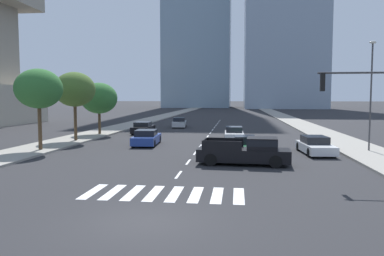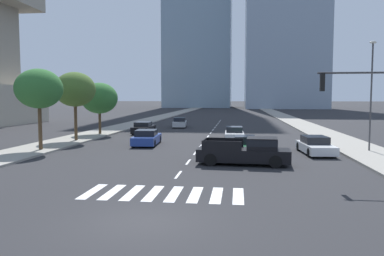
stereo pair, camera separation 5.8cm
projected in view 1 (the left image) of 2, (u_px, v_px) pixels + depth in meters
The scene contains 17 objects.
ground_plane at pixel (143, 222), 12.51m from camera, with size 800.00×800.00×0.00m, color #28282B.
sidewalk_east at pixel (326, 135), 40.72m from camera, with size 4.00×260.00×0.15m, color gray.
sidewalk_west at pixel (101, 132), 43.67m from camera, with size 4.00×260.00×0.15m, color gray.
crosswalk_near at pixel (164, 193), 16.15m from camera, with size 6.75×2.69×0.01m.
lane_divider_center at pixel (210, 133), 43.86m from camera, with size 0.14×50.00×0.01m.
pickup_truck at pixel (248, 151), 23.04m from camera, with size 5.67×2.32×1.67m.
sedan_blue_0 at pixel (147, 138), 32.55m from camera, with size 2.18×4.77×1.33m.
sedan_green_1 at pixel (245, 146), 27.61m from camera, with size 1.91×4.55×1.29m.
sedan_white_2 at pixel (315, 146), 27.53m from camera, with size 2.19×4.85×1.28m.
sedan_black_3 at pixel (143, 128), 43.02m from camera, with size 2.00×4.75×1.33m.
sedan_white_4 at pixel (234, 134), 36.15m from camera, with size 1.86×4.37×1.30m.
sedan_silver_5 at pixel (179, 123), 51.88m from camera, with size 2.18×4.76×1.35m.
traffic_signal_near at pixel (377, 99), 18.62m from camera, with size 4.91×0.28×5.54m.
street_lamp_east at pixel (371, 88), 27.90m from camera, with size 0.50×0.24×8.03m.
street_tree_nearest at pixel (39, 89), 28.38m from camera, with size 3.50×3.50×6.07m.
street_tree_second at pixel (75, 90), 34.66m from camera, with size 3.72×3.72×6.24m.
street_tree_third at pixel (99, 98), 40.79m from camera, with size 3.90×3.90×5.51m.
Camera 1 is at (3.05, -11.94, 4.08)m, focal length 35.57 mm.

